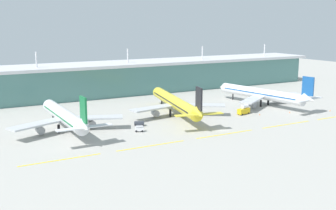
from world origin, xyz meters
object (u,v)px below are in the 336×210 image
object	(u,v)px
safety_cone_left_wingtip	(330,110)
safety_cone_right_wingtip	(260,114)
baggage_cart	(139,129)
fuel_truck	(244,110)
airliner_far	(263,94)
airliner_near	(65,116)
pushback_tug	(139,123)
airliner_middle	(176,103)
safety_cone_nose_front	(290,112)

from	to	relation	value
safety_cone_left_wingtip	safety_cone_right_wingtip	xyz separation A→B (m)	(-38.27, 10.52, 0.00)
baggage_cart	fuel_truck	xyz separation A→B (m)	(60.16, 5.52, 1.00)
baggage_cart	safety_cone_left_wingtip	bearing A→B (deg)	-5.46
airliner_far	airliner_near	bearing A→B (deg)	-178.70
pushback_tug	airliner_far	bearing A→B (deg)	6.38
airliner_middle	fuel_truck	xyz separation A→B (m)	(31.53, -13.84, -4.20)
airliner_middle	safety_cone_left_wingtip	xyz separation A→B (m)	(75.82, -29.34, -6.11)
safety_cone_right_wingtip	fuel_truck	bearing A→B (deg)	140.32
fuel_truck	safety_cone_right_wingtip	bearing A→B (deg)	-39.68
airliner_near	fuel_truck	xyz separation A→B (m)	(87.31, -10.23, -4.18)
airliner_near	safety_cone_right_wingtip	size ratio (longest dim) A/B	86.31
baggage_cart	pushback_tug	bearing A→B (deg)	65.44
safety_cone_left_wingtip	fuel_truck	bearing A→B (deg)	160.70
pushback_tug	safety_cone_left_wingtip	size ratio (longest dim) A/B	7.16
baggage_cart	safety_cone_right_wingtip	xyz separation A→B (m)	(66.18, 0.52, -0.91)
safety_cone_nose_front	safety_cone_right_wingtip	world-z (taller)	same
safety_cone_nose_front	pushback_tug	bearing A→B (deg)	170.95
pushback_tug	airliner_middle	bearing A→B (deg)	22.22
airliner_near	baggage_cart	bearing A→B (deg)	-30.11
pushback_tug	safety_cone_left_wingtip	distance (m)	102.01
airliner_far	fuel_truck	distance (m)	26.80
fuel_truck	safety_cone_left_wingtip	world-z (taller)	fuel_truck
airliner_far	fuel_truck	xyz separation A→B (m)	(-23.21, -12.74, -4.19)
baggage_cart	safety_cone_left_wingtip	distance (m)	104.93
airliner_near	safety_cone_left_wingtip	world-z (taller)	airliner_near
baggage_cart	pushback_tug	distance (m)	10.35
airliner_middle	safety_cone_right_wingtip	distance (m)	42.45
airliner_middle	airliner_far	xyz separation A→B (m)	(54.74, -1.10, -0.01)
pushback_tug	fuel_truck	bearing A→B (deg)	-3.99
airliner_near	safety_cone_nose_front	bearing A→B (deg)	-9.72
safety_cone_left_wingtip	baggage_cart	bearing A→B (deg)	174.54
airliner_near	airliner_far	xyz separation A→B (m)	(110.52, 2.51, 0.01)
baggage_cart	airliner_near	bearing A→B (deg)	149.89
fuel_truck	baggage_cart	bearing A→B (deg)	-174.76
pushback_tug	safety_cone_left_wingtip	world-z (taller)	pushback_tug
airliner_middle	safety_cone_left_wingtip	world-z (taller)	airliner_middle
fuel_truck	safety_cone_right_wingtip	xyz separation A→B (m)	(6.02, -4.99, -1.91)
pushback_tug	safety_cone_right_wingtip	world-z (taller)	pushback_tug
airliner_near	airliner_middle	size ratio (longest dim) A/B	0.84
fuel_truck	safety_cone_nose_front	size ratio (longest dim) A/B	10.86
fuel_truck	safety_cone_left_wingtip	distance (m)	46.97
airliner_far	baggage_cart	xyz separation A→B (m)	(-83.37, -18.26, -5.19)
pushback_tug	safety_cone_nose_front	distance (m)	79.55
airliner_middle	safety_cone_nose_front	xyz separation A→B (m)	(54.23, -22.44, -6.11)
airliner_near	safety_cone_left_wingtip	size ratio (longest dim) A/B	86.31
fuel_truck	safety_cone_right_wingtip	distance (m)	8.05
safety_cone_left_wingtip	safety_cone_right_wingtip	world-z (taller)	same
airliner_middle	airliner_far	size ratio (longest dim) A/B	1.11
fuel_truck	airliner_far	bearing A→B (deg)	28.76
airliner_far	safety_cone_nose_front	distance (m)	22.21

